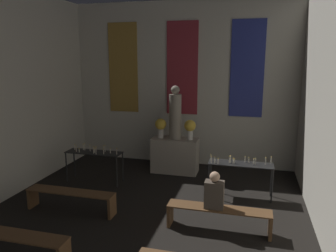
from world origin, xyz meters
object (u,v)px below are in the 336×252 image
Objects in this scene: flower_vase_right at (190,127)px; flower_vase_left at (161,126)px; pew_back_left at (71,197)px; pew_back_right at (219,214)px; pew_third_left at (12,241)px; candle_rack_left at (94,155)px; person_seated at (214,192)px; altar at (175,155)px; statue at (175,114)px; candle_rack_right at (240,167)px.

flower_vase_left is at bearing 180.00° from flower_vase_right.
pew_back_left and pew_back_right have the same top height.
pew_third_left is at bearing -103.47° from flower_vase_left.
flower_vase_left is at bearing 123.66° from pew_back_right.
pew_back_left is 1.00× the size of pew_back_right.
candle_rack_left is 2.11× the size of person_seated.
pew_back_right is (2.01, -3.02, -1.01)m from flower_vase_left.
person_seated is (1.49, -3.02, 0.28)m from altar.
statue reaches higher than altar.
altar is at bearing -90.00° from statue.
candle_rack_left is 3.81m from person_seated.
person_seated is (-0.09, 0.00, 0.44)m from pew_back_right.
flower_vase_right is 2.74m from candle_rack_left.
candle_rack_right is (2.33, -1.29, -0.63)m from flower_vase_left.
flower_vase_left is 2.05m from candle_rack_left.
statue is at bearing 145.90° from candle_rack_right.
flower_vase_left is 0.37× the size of candle_rack_left.
statue is 0.55m from flower_vase_left.
flower_vase_left is at bearing 41.08° from candle_rack_left.
flower_vase_left is at bearing 151.09° from candle_rack_right.
flower_vase_left is 0.29× the size of pew_back_left.
person_seated is at bearing -63.78° from altar.
flower_vase_right is 0.29× the size of pew_back_left.
flower_vase_right is 2.05m from candle_rack_right.
flower_vase_left reaches higher than pew_third_left.
candle_rack_left is at bearing -145.97° from statue.
flower_vase_right is at bearing 0.00° from statue.
pew_back_left is (-2.01, -3.02, -1.01)m from flower_vase_right.
flower_vase_left is 0.29× the size of pew_third_left.
statue is 0.55m from flower_vase_right.
pew_third_left is 1.00× the size of pew_back_right.
candle_rack_left reaches higher than altar.
person_seated reaches higher than candle_rack_left.
pew_back_left is 3.17m from pew_back_right.
candle_rack_left is at bearing 95.19° from pew_third_left.
flower_vase_right is 0.29× the size of pew_third_left.
pew_back_left is (-1.58, -3.02, -0.16)m from altar.
altar is at bearing 34.03° from candle_rack_left.
pew_third_left is 1.00× the size of pew_back_left.
statue is at bearing 117.65° from pew_back_right.
candle_rack_right is at bearing 0.01° from candle_rack_left.
pew_back_left is (0.32, -1.74, -0.39)m from candle_rack_left.
altar is at bearing 71.81° from pew_third_left.
candle_rack_right reaches higher than pew_back_right.
statue is at bearing 0.00° from flower_vase_left.
flower_vase_right reaches higher than person_seated.
pew_back_left is 3.10m from person_seated.
altar is 2.30m from candle_rack_right.
flower_vase_right is at bearing 138.82° from candle_rack_right.
person_seated is (1.06, -3.02, -0.58)m from flower_vase_right.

